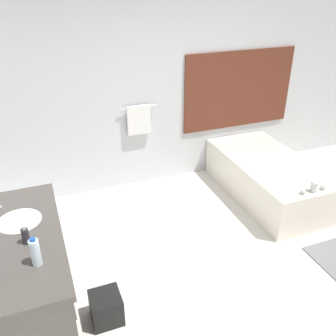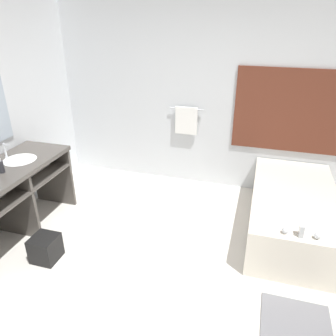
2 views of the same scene
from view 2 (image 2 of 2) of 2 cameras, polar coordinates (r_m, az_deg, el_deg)
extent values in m
plane|color=silver|center=(3.39, -1.04, -19.53)|extent=(16.00, 16.00, 0.00)
cube|color=silver|center=(4.68, 7.21, 12.48)|extent=(7.40, 0.06, 2.70)
cube|color=brown|center=(4.64, 22.13, 9.01)|extent=(1.70, 0.02, 1.10)
cylinder|color=silver|center=(4.72, 3.28, 10.24)|extent=(0.50, 0.02, 0.02)
cube|color=white|center=(4.76, 3.20, 8.24)|extent=(0.32, 0.04, 0.40)
cube|color=#4C4742|center=(3.97, -26.42, -0.35)|extent=(0.64, 1.56, 0.05)
cube|color=#4C4742|center=(4.06, -25.81, -3.19)|extent=(0.61, 1.48, 0.02)
cylinder|color=white|center=(4.14, -24.28, 0.65)|extent=(0.37, 0.37, 0.11)
cube|color=#4C4742|center=(4.16, -25.27, -5.72)|extent=(0.59, 0.04, 0.82)
cube|color=#4C4742|center=(4.67, -19.42, -1.21)|extent=(0.59, 0.04, 0.82)
cylinder|color=white|center=(4.26, -22.20, -0.03)|extent=(0.13, 0.43, 0.13)
cylinder|color=silver|center=(4.23, -26.28, 1.71)|extent=(0.04, 0.04, 0.02)
cylinder|color=silver|center=(4.19, -26.52, 2.84)|extent=(0.02, 0.02, 0.16)
cube|color=silver|center=(4.14, -26.29, 3.67)|extent=(0.07, 0.01, 0.01)
cube|color=silver|center=(4.16, 20.76, -7.20)|extent=(0.94, 1.85, 0.52)
ellipsoid|color=white|center=(4.11, 21.00, -5.91)|extent=(0.68, 1.33, 0.30)
cube|color=silver|center=(3.30, 22.23, -10.07)|extent=(0.04, 0.07, 0.12)
sphere|color=silver|center=(3.30, 19.72, -10.24)|extent=(0.06, 0.06, 0.06)
sphere|color=silver|center=(3.34, 24.55, -10.72)|extent=(0.06, 0.06, 0.06)
cylinder|color=#28282D|center=(3.84, -27.05, 0.18)|extent=(0.06, 0.06, 0.13)
cylinder|color=silver|center=(3.81, -27.28, 1.26)|extent=(0.03, 0.03, 0.03)
cube|color=black|center=(3.79, -20.56, -12.93)|extent=(0.26, 0.26, 0.28)
cube|color=slate|center=(3.20, 21.47, -25.17)|extent=(0.58, 0.72, 0.02)
camera|label=1|loc=(2.37, -80.40, 14.18)|focal=40.00mm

